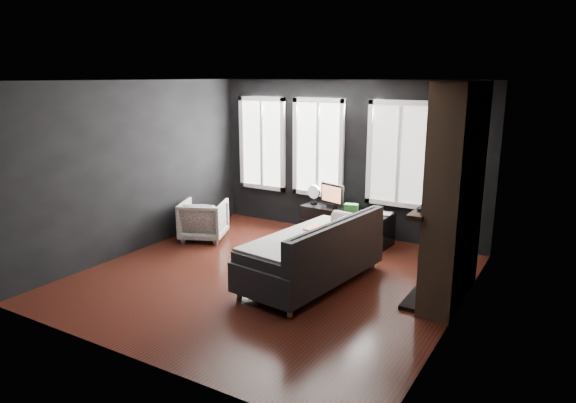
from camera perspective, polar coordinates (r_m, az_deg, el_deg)
The scene contains 18 objects.
floor at distance 7.30m, azimuth -1.90°, elevation -8.43°, with size 5.00×5.00×0.00m, color black.
ceiling at distance 6.76m, azimuth -2.08°, elevation 13.29°, with size 5.00×5.00×0.00m, color white.
wall_back at distance 9.07m, azimuth 6.57°, elevation 4.77°, with size 5.00×0.02×2.70m, color black.
wall_left at distance 8.49m, azimuth -16.39°, elevation 3.68°, with size 0.02×5.00×2.70m, color black.
wall_right at distance 5.97m, azimuth 18.69°, elevation -0.59°, with size 0.02×5.00×2.70m, color black.
windows at distance 9.13m, azimuth 4.01°, elevation 11.38°, with size 4.00×0.16×1.76m, color white, non-canonical shape.
fireplace at distance 6.58m, azimuth 18.11°, elevation 0.75°, with size 0.70×1.62×2.70m, color #93724C, non-canonical shape.
sofa at distance 6.97m, azimuth 2.61°, elevation -5.36°, with size 1.10×2.20×0.95m, color black, non-canonical shape.
stripe_pillow at distance 7.06m, azimuth 5.93°, elevation -3.38°, with size 0.09×0.38×0.38m, color gray.
armchair at distance 8.96m, azimuth -9.37°, elevation -1.81°, with size 0.73×0.68×0.75m, color silver.
media_console at distance 8.87m, azimuth 6.50°, elevation -2.56°, with size 1.59×0.50×0.55m, color black, non-canonical shape.
monitor at distance 8.89m, azimuth 4.95°, elevation 0.85°, with size 0.51×0.11×0.46m, color black, non-canonical shape.
desk_fan at distance 9.11m, azimuth 2.89°, elevation 0.84°, with size 0.24×0.24×0.34m, color #9A9A9A, non-canonical shape.
mug at distance 8.50m, azimuth 9.14°, elevation -0.99°, with size 0.14×0.11×0.14m, color orange.
book at distance 8.57m, azimuth 10.36°, elevation -0.59°, with size 0.17×0.02×0.23m, color tan.
storage_box at distance 8.67m, azimuth 7.04°, elevation -0.67°, with size 0.22×0.14×0.12m, color #2A752E.
mantel_vase at distance 7.07m, azimuth 16.95°, elevation 1.54°, with size 0.20×0.21×0.20m, color gold.
mantel_clock at distance 6.14m, azimuth 14.63°, elevation -0.88°, with size 0.11×0.11×0.04m, color black.
Camera 1 is at (3.64, -5.69, 2.76)m, focal length 32.00 mm.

